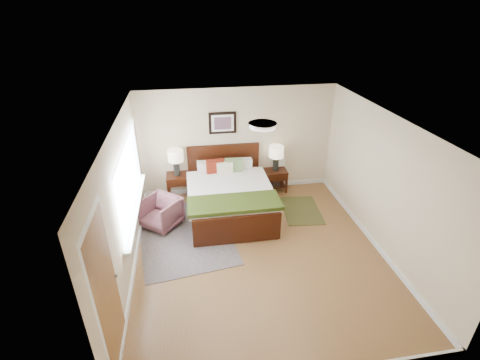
{
  "coord_description": "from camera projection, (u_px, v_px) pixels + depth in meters",
  "views": [
    {
      "loc": [
        -1.16,
        -4.99,
        4.17
      ],
      "look_at": [
        -0.2,
        0.94,
        1.05
      ],
      "focal_mm": 26.0,
      "sensor_mm": 36.0,
      "label": 1
    }
  ],
  "objects": [
    {
      "name": "floor",
      "position": [
        259.0,
        252.0,
        6.46
      ],
      "size": [
        5.0,
        5.0,
        0.0
      ],
      "primitive_type": "plane",
      "color": "brown",
      "rests_on": "ground"
    },
    {
      "name": "ceil_fixture",
      "position": [
        263.0,
        125.0,
        5.33
      ],
      "size": [
        0.44,
        0.44,
        0.08
      ],
      "color": "white",
      "rests_on": "ceiling"
    },
    {
      "name": "armchair",
      "position": [
        161.0,
        213.0,
        7.08
      ],
      "size": [
        0.97,
        0.97,
        0.63
      ],
      "primitive_type": "imported",
      "rotation": [
        0.0,
        0.0,
        -0.7
      ],
      "color": "brown",
      "rests_on": "ground"
    },
    {
      "name": "lamp_left",
      "position": [
        176.0,
        158.0,
        7.77
      ],
      "size": [
        0.34,
        0.34,
        0.61
      ],
      "color": "black",
      "rests_on": "nightstand_left"
    },
    {
      "name": "nightstand_left",
      "position": [
        178.0,
        180.0,
        8.01
      ],
      "size": [
        0.5,
        0.45,
        0.6
      ],
      "color": "#381608",
      "rests_on": "ground"
    },
    {
      "name": "wall_art",
      "position": [
        223.0,
        123.0,
        7.78
      ],
      "size": [
        0.62,
        0.05,
        0.5
      ],
      "color": "black",
      "rests_on": "back_wall"
    },
    {
      "name": "left_wall",
      "position": [
        123.0,
        205.0,
        5.57
      ],
      "size": [
        0.04,
        5.0,
        2.5
      ],
      "primitive_type": "cube",
      "color": "#C4AE8E",
      "rests_on": "ground"
    },
    {
      "name": "back_wall",
      "position": [
        238.0,
        141.0,
        8.08
      ],
      "size": [
        4.5,
        0.04,
        2.5
      ],
      "primitive_type": "cube",
      "color": "#C4AE8E",
      "rests_on": "ground"
    },
    {
      "name": "nightstand_right",
      "position": [
        275.0,
        178.0,
        8.41
      ],
      "size": [
        0.54,
        0.41,
        0.54
      ],
      "color": "#381608",
      "rests_on": "ground"
    },
    {
      "name": "lamp_right",
      "position": [
        276.0,
        154.0,
        8.13
      ],
      "size": [
        0.34,
        0.34,
        0.61
      ],
      "color": "black",
      "rests_on": "nightstand_right"
    },
    {
      "name": "front_wall",
      "position": [
        310.0,
        309.0,
        3.7
      ],
      "size": [
        4.5,
        0.04,
        2.5
      ],
      "primitive_type": "cube",
      "color": "#C4AE8E",
      "rests_on": "ground"
    },
    {
      "name": "right_wall",
      "position": [
        384.0,
        184.0,
        6.2
      ],
      "size": [
        0.04,
        5.0,
        2.5
      ],
      "primitive_type": "cube",
      "color": "#C4AE8E",
      "rests_on": "ground"
    },
    {
      "name": "rug_navy",
      "position": [
        301.0,
        210.0,
        7.74
      ],
      "size": [
        0.89,
        1.25,
        0.01
      ],
      "primitive_type": "cube",
      "rotation": [
        0.0,
        0.0,
        -0.09
      ],
      "color": "black",
      "rests_on": "ground"
    },
    {
      "name": "window",
      "position": [
        131.0,
        178.0,
        6.13
      ],
      "size": [
        0.11,
        2.72,
        1.32
      ],
      "color": "silver",
      "rests_on": "left_wall"
    },
    {
      "name": "bed",
      "position": [
        229.0,
        191.0,
        7.41
      ],
      "size": [
        1.8,
        2.19,
        1.18
      ],
      "color": "#381608",
      "rests_on": "ground"
    },
    {
      "name": "door",
      "position": [
        107.0,
        294.0,
        4.12
      ],
      "size": [
        0.06,
        1.0,
        2.18
      ],
      "color": "silver",
      "rests_on": "ground"
    },
    {
      "name": "ceiling",
      "position": [
        263.0,
        123.0,
        5.31
      ],
      "size": [
        4.5,
        5.0,
        0.02
      ],
      "primitive_type": "cube",
      "color": "white",
      "rests_on": "back_wall"
    },
    {
      "name": "rug_persian",
      "position": [
        185.0,
        234.0,
        6.95
      ],
      "size": [
        2.05,
        2.65,
        0.01
      ],
      "primitive_type": "cube",
      "rotation": [
        0.0,
        0.0,
        0.15
      ],
      "color": "#0B0F3A",
      "rests_on": "ground"
    }
  ]
}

